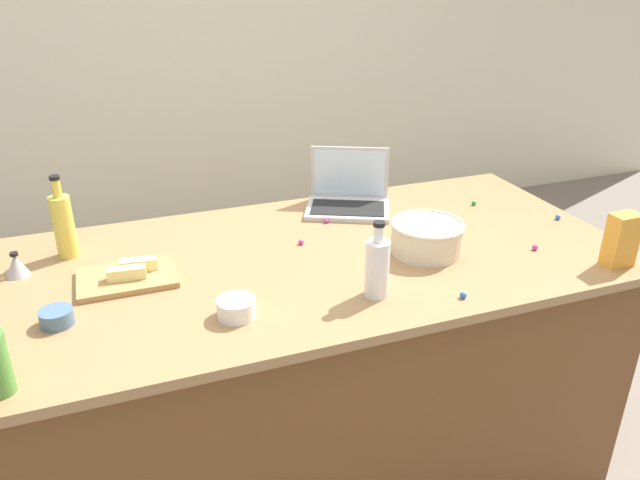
% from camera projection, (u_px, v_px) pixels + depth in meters
% --- Properties ---
extents(ground_plane, '(12.00, 12.00, 0.00)m').
position_uv_depth(ground_plane, '(320.00, 461.00, 2.36)').
color(ground_plane, slate).
extents(wall_back, '(8.00, 0.10, 2.60)m').
position_uv_depth(wall_back, '(190.00, 40.00, 3.79)').
color(wall_back, beige).
rests_on(wall_back, ground).
extents(island_counter, '(1.99, 0.98, 0.90)m').
position_uv_depth(island_counter, '(320.00, 367.00, 2.16)').
color(island_counter, brown).
rests_on(island_counter, ground).
extents(laptop, '(0.37, 0.34, 0.22)m').
position_uv_depth(laptop, '(348.00, 196.00, 2.32)').
color(laptop, '#B7B7BC').
rests_on(laptop, island_counter).
extents(mixing_bowl_large, '(0.24, 0.24, 0.10)m').
position_uv_depth(mixing_bowl_large, '(427.00, 236.00, 1.97)').
color(mixing_bowl_large, beige).
rests_on(mixing_bowl_large, island_counter).
extents(bottle_oil, '(0.07, 0.07, 0.27)m').
position_uv_depth(bottle_oil, '(63.00, 225.00, 1.92)').
color(bottle_oil, '#DBC64C').
rests_on(bottle_oil, island_counter).
extents(bottle_vinegar, '(0.07, 0.07, 0.23)m').
position_uv_depth(bottle_vinegar, '(377.00, 267.00, 1.70)').
color(bottle_vinegar, white).
rests_on(bottle_vinegar, island_counter).
extents(cutting_board, '(0.28, 0.20, 0.02)m').
position_uv_depth(cutting_board, '(127.00, 278.00, 1.81)').
color(cutting_board, '#AD7F4C').
rests_on(cutting_board, island_counter).
extents(butter_stick_left, '(0.11, 0.05, 0.04)m').
position_uv_depth(butter_stick_left, '(127.00, 273.00, 1.78)').
color(butter_stick_left, '#F4E58C').
rests_on(butter_stick_left, cutting_board).
extents(butter_stick_right, '(0.11, 0.05, 0.04)m').
position_uv_depth(butter_stick_right, '(138.00, 264.00, 1.83)').
color(butter_stick_right, '#F4E58C').
rests_on(butter_stick_right, cutting_board).
extents(ramekin_small, '(0.09, 0.09, 0.04)m').
position_uv_depth(ramekin_small, '(57.00, 317.00, 1.59)').
color(ramekin_small, slate).
rests_on(ramekin_small, island_counter).
extents(ramekin_medium, '(0.10, 0.10, 0.05)m').
position_uv_depth(ramekin_medium, '(236.00, 308.00, 1.62)').
color(ramekin_medium, white).
rests_on(ramekin_medium, island_counter).
extents(kitchen_timer, '(0.07, 0.07, 0.08)m').
position_uv_depth(kitchen_timer, '(16.00, 265.00, 1.83)').
color(kitchen_timer, '#B2B2B7').
rests_on(kitchen_timer, island_counter).
extents(candy_bag, '(0.09, 0.06, 0.17)m').
position_uv_depth(candy_bag, '(621.00, 240.00, 1.87)').
color(candy_bag, gold).
rests_on(candy_bag, island_counter).
extents(candy_0, '(0.02, 0.02, 0.02)m').
position_uv_depth(candy_0, '(558.00, 217.00, 2.23)').
color(candy_0, blue).
rests_on(candy_0, island_counter).
extents(candy_1, '(0.02, 0.02, 0.02)m').
position_uv_depth(candy_1, '(463.00, 295.00, 1.72)').
color(candy_1, blue).
rests_on(candy_1, island_counter).
extents(candy_2, '(0.02, 0.02, 0.02)m').
position_uv_depth(candy_2, '(326.00, 221.00, 2.20)').
color(candy_2, '#CC3399').
rests_on(candy_2, island_counter).
extents(candy_3, '(0.02, 0.02, 0.02)m').
position_uv_depth(candy_3, '(535.00, 247.00, 2.00)').
color(candy_3, '#CC3399').
rests_on(candy_3, island_counter).
extents(candy_4, '(0.02, 0.02, 0.02)m').
position_uv_depth(candy_4, '(474.00, 203.00, 2.36)').
color(candy_4, green).
rests_on(candy_4, island_counter).
extents(candy_5, '(0.02, 0.02, 0.02)m').
position_uv_depth(candy_5, '(301.00, 242.00, 2.04)').
color(candy_5, '#CC3399').
rests_on(candy_5, island_counter).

